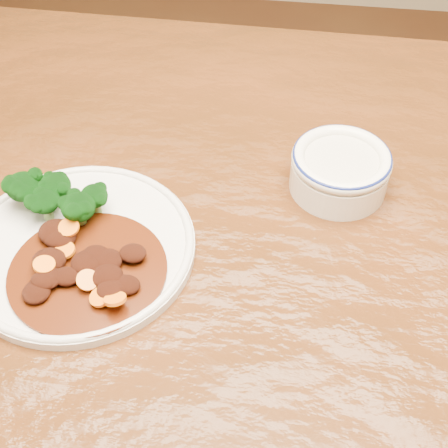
# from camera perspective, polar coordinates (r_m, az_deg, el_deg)

# --- Properties ---
(dining_table) EXTENTS (1.52, 0.93, 0.75)m
(dining_table) POSITION_cam_1_polar(r_m,az_deg,el_deg) (0.78, 4.83, -4.50)
(dining_table) COLOR #4F250D
(dining_table) RESTS_ON ground
(dinner_plate) EXTENTS (0.26, 0.26, 0.02)m
(dinner_plate) POSITION_cam_1_polar(r_m,az_deg,el_deg) (0.71, -13.11, -2.01)
(dinner_plate) COLOR silver
(dinner_plate) RESTS_ON dining_table
(broccoli_florets) EXTENTS (0.12, 0.07, 0.04)m
(broccoli_florets) POSITION_cam_1_polar(r_m,az_deg,el_deg) (0.73, -15.09, 2.53)
(broccoli_florets) COLOR #759B50
(broccoli_florets) RESTS_ON dinner_plate
(mince_stew) EXTENTS (0.17, 0.17, 0.03)m
(mince_stew) POSITION_cam_1_polar(r_m,az_deg,el_deg) (0.68, -12.89, -3.70)
(mince_stew) COLOR #401706
(mince_stew) RESTS_ON dinner_plate
(dip_bowl) EXTENTS (0.12, 0.12, 0.05)m
(dip_bowl) POSITION_cam_1_polar(r_m,az_deg,el_deg) (0.76, 10.56, 4.98)
(dip_bowl) COLOR white
(dip_bowl) RESTS_ON dining_table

